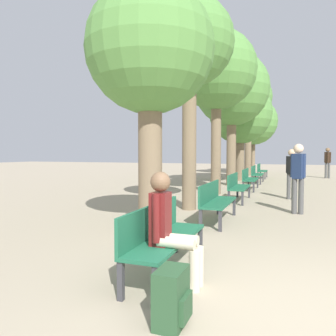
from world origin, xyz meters
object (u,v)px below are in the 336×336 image
object	(u,v)px
pedestrian_far	(328,161)
tree_row_2	(217,71)
backpack	(172,297)
pedestrian_near	(291,171)
bench_row_1	(215,199)
tree_row_3	(232,90)
bench_row_3	(249,178)
bench_row_2	(237,185)
tree_row_1	(190,46)
tree_row_6	(253,121)
bench_row_4	(256,173)
pedestrian_mid	(298,174)
tree_row_4	(240,113)
tree_row_5	(249,98)
tree_row_0	(150,53)
person_seated	(170,225)
bench_row_5	(261,170)
bench_row_0	(161,233)

from	to	relation	value
pedestrian_far	tree_row_2	bearing A→B (deg)	-116.03
tree_row_2	pedestrian_far	bearing A→B (deg)	63.97
backpack	pedestrian_near	xyz separation A→B (m)	(1.02, 8.41, 0.67)
bench_row_1	tree_row_3	world-z (taller)	tree_row_3
bench_row_3	tree_row_3	bearing A→B (deg)	120.93
bench_row_2	bench_row_3	distance (m)	3.17
tree_row_1	tree_row_6	distance (m)	16.50
tree_row_1	pedestrian_far	world-z (taller)	tree_row_1
tree_row_2	backpack	bearing A→B (deg)	-80.50
bench_row_2	bench_row_1	bearing A→B (deg)	-90.00
bench_row_4	pedestrian_far	xyz separation A→B (m)	(3.59, 4.38, 0.52)
backpack	pedestrian_mid	bearing A→B (deg)	78.90
tree_row_4	pedestrian_near	distance (m)	7.58
tree_row_4	tree_row_5	size ratio (longest dim) A/B	0.81
tree_row_1	tree_row_0	bearing A→B (deg)	-90.00
tree_row_5	pedestrian_near	xyz separation A→B (m)	(2.50, -10.32, -3.98)
bench_row_1	bench_row_4	bearing A→B (deg)	90.00
bench_row_1	tree_row_5	world-z (taller)	tree_row_5
bench_row_1	person_seated	bearing A→B (deg)	-86.28
tree_row_6	pedestrian_mid	distance (m)	16.66
tree_row_5	tree_row_6	world-z (taller)	tree_row_5
bench_row_1	pedestrian_mid	bearing A→B (deg)	42.67
bench_row_2	tree_row_6	distance (m)	14.98
bench_row_5	tree_row_0	bearing A→B (deg)	-93.89
pedestrian_far	pedestrian_mid	bearing A→B (deg)	-98.79
pedestrian_near	backpack	bearing A→B (deg)	-96.89
bench_row_0	pedestrian_near	distance (m)	7.48
bench_row_4	tree_row_6	distance (m)	8.92
bench_row_0	bench_row_2	bearing A→B (deg)	90.00
person_seated	pedestrian_far	xyz separation A→B (m)	(3.36, 17.36, 0.34)
pedestrian_near	pedestrian_far	distance (m)	9.97
tree_row_0	tree_row_5	world-z (taller)	tree_row_5
tree_row_2	pedestrian_mid	xyz separation A→B (m)	(2.63, -3.05, -3.36)
bench_row_1	backpack	distance (m)	4.32
bench_row_2	tree_row_2	bearing A→B (deg)	123.55
bench_row_2	pedestrian_near	xyz separation A→B (m)	(1.55, 0.97, 0.42)
bench_row_4	tree_row_4	xyz separation A→B (m)	(-0.95, 1.27, 3.06)
bench_row_0	backpack	world-z (taller)	bench_row_0
person_seated	tree_row_1	bearing A→B (deg)	103.95
tree_row_1	bench_row_3	bearing A→B (deg)	79.41
bench_row_2	bench_row_4	distance (m)	6.34
tree_row_1	pedestrian_mid	size ratio (longest dim) A/B	3.22
person_seated	pedestrian_far	distance (m)	17.69
pedestrian_far	tree_row_0	bearing A→B (deg)	-106.64
tree_row_4	pedestrian_near	size ratio (longest dim) A/B	3.30
tree_row_0	pedestrian_near	distance (m)	6.43
bench_row_4	tree_row_1	distance (m)	9.09
tree_row_2	tree_row_5	xyz separation A→B (m)	(0.00, 9.86, 0.56)
tree_row_0	tree_row_1	xyz separation A→B (m)	(0.00, 2.55, 0.91)
tree_row_1	tree_row_6	size ratio (longest dim) A/B	0.99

